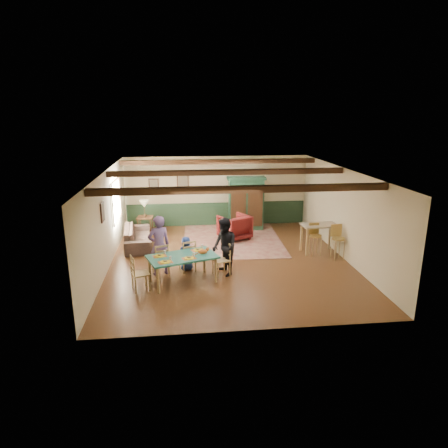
{
  "coord_description": "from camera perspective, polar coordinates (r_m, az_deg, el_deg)",
  "views": [
    {
      "loc": [
        -1.39,
        -11.17,
        4.3
      ],
      "look_at": [
        -0.16,
        -0.0,
        1.15
      ],
      "focal_mm": 32.0,
      "sensor_mm": 36.0,
      "label": 1
    }
  ],
  "objects": [
    {
      "name": "dining_chair_end_right",
      "position": [
        10.86,
        -0.39,
        -5.05
      ],
      "size": [
        0.53,
        0.52,
        0.92
      ],
      "primitive_type": null,
      "rotation": [
        0.0,
        0.0,
        -1.24
      ],
      "color": "#A58652",
      "rests_on": "floor"
    },
    {
      "name": "ceiling",
      "position": [
        11.37,
        0.79,
        7.57
      ],
      "size": [
        7.0,
        8.0,
        0.02
      ],
      "primitive_type": "cube",
      "color": "white",
      "rests_on": "wall_back"
    },
    {
      "name": "sofa",
      "position": [
        13.58,
        -12.21,
        -1.75
      ],
      "size": [
        1.07,
        2.26,
        0.64
      ],
      "primitive_type": "imported",
      "rotation": [
        0.0,
        0.0,
        1.67
      ],
      "color": "#3A2B24",
      "rests_on": "floor"
    },
    {
      "name": "wall_left",
      "position": [
        11.75,
        -16.43,
        0.46
      ],
      "size": [
        0.02,
        8.0,
        2.7
      ],
      "primitive_type": "cube",
      "color": "beige",
      "rests_on": "floor"
    },
    {
      "name": "person_man",
      "position": [
        10.93,
        -9.26,
        -3.05
      ],
      "size": [
        0.7,
        0.57,
        1.67
      ],
      "primitive_type": "imported",
      "rotation": [
        0.0,
        0.0,
        3.47
      ],
      "color": "slate",
      "rests_on": "floor"
    },
    {
      "name": "counter_table",
      "position": [
        12.95,
        13.36,
        -2.01
      ],
      "size": [
        1.15,
        0.71,
        0.92
      ],
      "primitive_type": null,
      "rotation": [
        0.0,
        0.0,
        0.06
      ],
      "color": "#BFB294",
      "rests_on": "floor"
    },
    {
      "name": "place_setting_far_right",
      "position": [
        10.75,
        -3.74,
        -3.5
      ],
      "size": [
        0.46,
        0.4,
        0.11
      ],
      "primitive_type": null,
      "rotation": [
        0.0,
        0.0,
        0.33
      ],
      "color": "yellow",
      "rests_on": "dining_table"
    },
    {
      "name": "dining_chair_far_right",
      "position": [
        11.21,
        -5.26,
        -4.46
      ],
      "size": [
        0.52,
        0.53,
        0.92
      ],
      "primitive_type": null,
      "rotation": [
        0.0,
        0.0,
        3.47
      ],
      "color": "#A58652",
      "rests_on": "floor"
    },
    {
      "name": "ceiling_beam_front",
      "position": [
        9.14,
        2.57,
        4.98
      ],
      "size": [
        6.95,
        0.16,
        0.16
      ],
      "primitive_type": "cube",
      "color": "black",
      "rests_on": "ceiling"
    },
    {
      "name": "armchair",
      "position": [
        13.94,
        1.51,
        -0.44
      ],
      "size": [
        1.27,
        1.28,
        0.87
      ],
      "primitive_type": "imported",
      "rotation": [
        0.0,
        0.0,
        -2.65
      ],
      "color": "#440D10",
      "rests_on": "floor"
    },
    {
      "name": "ceiling_beam_mid",
      "position": [
        11.78,
        0.55,
        7.41
      ],
      "size": [
        6.95,
        0.16,
        0.16
      ],
      "primitive_type": "cube",
      "color": "black",
      "rests_on": "ceiling"
    },
    {
      "name": "dining_chair_end_left",
      "position": [
        10.19,
        -11.86,
        -6.84
      ],
      "size": [
        0.53,
        0.52,
        0.92
      ],
      "primitive_type": null,
      "rotation": [
        0.0,
        0.0,
        1.9
      ],
      "color": "#A58652",
      "rests_on": "floor"
    },
    {
      "name": "area_rug",
      "position": [
        13.97,
        1.13,
        -2.24
      ],
      "size": [
        3.53,
        4.13,
        0.01
      ],
      "primitive_type": "cube",
      "rotation": [
        0.0,
        0.0,
        -0.04
      ],
      "color": "tan",
      "rests_on": "floor"
    },
    {
      "name": "person_woman",
      "position": [
        10.79,
        0.07,
        -3.3
      ],
      "size": [
        0.82,
        0.93,
        1.59
      ],
      "primitive_type": "imported",
      "rotation": [
        0.0,
        0.0,
        -1.24
      ],
      "color": "black",
      "rests_on": "floor"
    },
    {
      "name": "dining_table",
      "position": [
        10.51,
        -5.92,
        -6.44
      ],
      "size": [
        1.96,
        1.48,
        0.72
      ],
      "primitive_type": null,
      "rotation": [
        0.0,
        0.0,
        0.33
      ],
      "color": "#1F6556",
      "rests_on": "floor"
    },
    {
      "name": "place_setting_far_left",
      "position": [
        10.43,
        -9.18,
        -4.28
      ],
      "size": [
        0.46,
        0.4,
        0.11
      ],
      "primitive_type": null,
      "rotation": [
        0.0,
        0.0,
        0.33
      ],
      "color": "yellow",
      "rests_on": "dining_table"
    },
    {
      "name": "end_table",
      "position": [
        14.8,
        -11.17,
        -0.2
      ],
      "size": [
        0.58,
        0.58,
        0.66
      ],
      "primitive_type": null,
      "rotation": [
        0.0,
        0.0,
        -0.09
      ],
      "color": "black",
      "rests_on": "floor"
    },
    {
      "name": "person_child",
      "position": [
        11.27,
        -5.4,
        -4.21
      ],
      "size": [
        0.55,
        0.45,
        0.97
      ],
      "primitive_type": "imported",
      "rotation": [
        0.0,
        0.0,
        3.47
      ],
      "color": "#254194",
      "rests_on": "floor"
    },
    {
      "name": "wall_right",
      "position": [
        12.55,
        16.85,
        1.38
      ],
      "size": [
        0.02,
        8.0,
        2.7
      ],
      "primitive_type": "cube",
      "color": "beige",
      "rests_on": "floor"
    },
    {
      "name": "bar_stool_right",
      "position": [
        12.46,
        15.98,
        -2.57
      ],
      "size": [
        0.42,
        0.45,
        1.06
      ],
      "primitive_type": null,
      "rotation": [
        0.0,
        0.0,
        0.11
      ],
      "color": "#B18D45",
      "rests_on": "floor"
    },
    {
      "name": "picture_back_b",
      "position": [
        15.41,
        -10.0,
        5.52
      ],
      "size": [
        0.38,
        0.04,
        0.48
      ],
      "primitive_type": null,
      "color": "gray",
      "rests_on": "wall_back"
    },
    {
      "name": "ceiling_beam_back",
      "position": [
        14.34,
        -0.69,
        8.9
      ],
      "size": [
        6.95,
        0.16,
        0.16
      ],
      "primitive_type": "cube",
      "color": "black",
      "rests_on": "ceiling"
    },
    {
      "name": "wall_back",
      "position": [
        15.52,
        -1.04,
        4.71
      ],
      "size": [
        7.0,
        0.02,
        2.7
      ],
      "primitive_type": "cube",
      "color": "beige",
      "rests_on": "floor"
    },
    {
      "name": "table_lamp",
      "position": [
        14.64,
        -11.3,
        2.18
      ],
      "size": [
        0.36,
        0.36,
        0.6
      ],
      "primitive_type": null,
      "rotation": [
        0.0,
        0.0,
        -0.08
      ],
      "color": "beige",
      "rests_on": "end_table"
    },
    {
      "name": "window_left",
      "position": [
        13.33,
        -15.16,
        3.21
      ],
      "size": [
        0.06,
        1.6,
        1.3
      ],
      "primitive_type": null,
      "color": "white",
      "rests_on": "wall_left"
    },
    {
      "name": "cat",
      "position": [
        10.44,
        -3.06,
        -3.89
      ],
      "size": [
        0.37,
        0.24,
        0.17
      ],
      "primitive_type": null,
      "rotation": [
        0.0,
        0.0,
        0.33
      ],
      "color": "#D26325",
      "rests_on": "dining_table"
    },
    {
      "name": "picture_back_a",
      "position": [
        15.35,
        -5.91,
        6.21
      ],
      "size": [
        0.45,
        0.04,
        0.55
      ],
      "primitive_type": null,
      "color": "gray",
      "rests_on": "wall_back"
    },
    {
      "name": "picture_left_wall",
      "position": [
        11.07,
        -16.95,
        1.66
      ],
      "size": [
        0.04,
        0.42,
        0.52
      ],
      "primitive_type": null,
      "color": "gray",
      "rests_on": "wall_left"
    },
    {
      "name": "bar_stool_left",
      "position": [
        12.67,
        12.94,
        -2.19
      ],
      "size": [
        0.4,
        0.43,
        1.0
      ],
      "primitive_type": null,
      "rotation": [
        0.0,
        0.0,
        0.12
      ],
      "color": "#B18D45",
      "rests_on": "floor"
    },
    {
      "name": "floor",
      "position": [
        12.05,
        0.75,
        -5.24
      ],
      "size": [
        8.0,
        8.0,
        0.0
      ],
      "primitive_type": "plane",
      "color": "#472714",
      "rests_on": "ground"
    },
    {
      "name": "armoire",
      "position": [
        15.01,
        3.15,
        2.95
      ],
      "size": [
        1.43,
        0.6,
        2.01
      ],
      "primitive_type": "cube",
      "rotation": [
        0.0,
        0.0,
        -0.02
      ],
      "color": "#163724",
      "rests_on": "floor"
    },
    {
      "name": "place_setting_near_center",
      "position": [
        10.18,
        -5.01,
        -4.65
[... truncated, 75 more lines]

